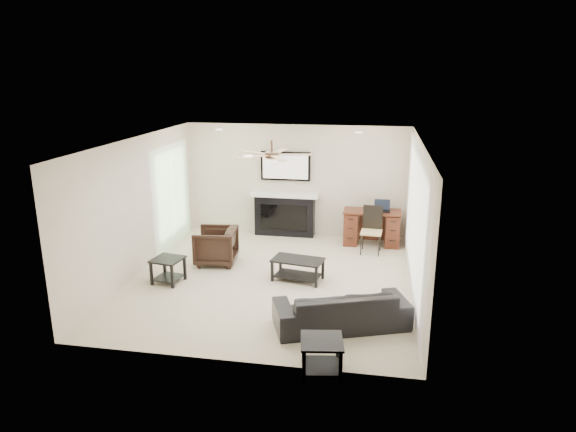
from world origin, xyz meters
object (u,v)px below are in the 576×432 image
(armchair, at_px, (216,246))
(coffee_table, at_px, (298,270))
(fireplace_unit, at_px, (285,195))
(sofa, at_px, (341,308))
(desk, at_px, (372,228))

(armchair, height_order, coffee_table, armchair)
(coffee_table, height_order, fireplace_unit, fireplace_unit)
(armchair, bearing_deg, sofa, 44.62)
(armchair, distance_m, desk, 3.40)
(desk, bearing_deg, armchair, -150.69)
(fireplace_unit, bearing_deg, armchair, -116.70)
(desk, bearing_deg, sofa, -95.42)
(sofa, bearing_deg, armchair, -59.71)
(armchair, xyz_separation_m, fireplace_unit, (1.00, 1.98, 0.60))
(fireplace_unit, height_order, desk, fireplace_unit)
(sofa, relative_size, armchair, 2.50)
(armchair, bearing_deg, desk, 113.52)
(armchair, bearing_deg, fireplace_unit, 147.51)
(coffee_table, relative_size, fireplace_unit, 0.47)
(sofa, bearing_deg, coffee_table, -80.76)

